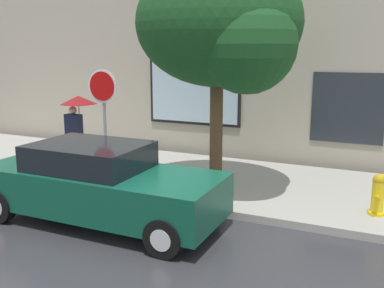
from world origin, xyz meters
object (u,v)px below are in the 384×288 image
object	(u,v)px
parked_car	(99,184)
street_tree	(223,28)
pedestrian_with_umbrella	(77,110)
stop_sign	(103,103)
fire_hydrant	(378,195)

from	to	relation	value
parked_car	street_tree	distance (m)	4.00
pedestrian_with_umbrella	stop_sign	distance (m)	1.90
fire_hydrant	street_tree	xyz separation A→B (m)	(-3.18, 0.24, 3.06)
street_tree	stop_sign	distance (m)	3.18
parked_car	fire_hydrant	xyz separation A→B (m)	(4.70, 2.09, -0.20)
parked_car	street_tree	size ratio (longest dim) A/B	0.93
parked_car	stop_sign	size ratio (longest dim) A/B	1.76
fire_hydrant	street_tree	distance (m)	4.42
fire_hydrant	parked_car	bearing A→B (deg)	-155.99
fire_hydrant	pedestrian_with_umbrella	world-z (taller)	pedestrian_with_umbrella
parked_car	pedestrian_with_umbrella	distance (m)	4.06
fire_hydrant	street_tree	size ratio (longest dim) A/B	0.16
pedestrian_with_umbrella	stop_sign	world-z (taller)	stop_sign
stop_sign	pedestrian_with_umbrella	bearing A→B (deg)	147.72
street_tree	pedestrian_with_umbrella	bearing A→B (deg)	173.06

